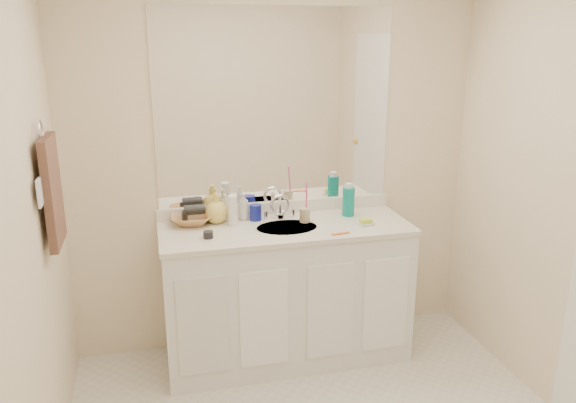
# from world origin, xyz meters

# --- Properties ---
(wall_back) EXTENTS (2.60, 0.02, 2.40)m
(wall_back) POSITION_xyz_m (0.00, 1.30, 1.20)
(wall_back) COLOR #F7E3C1
(wall_back) RESTS_ON floor
(wall_left) EXTENTS (0.02, 2.60, 2.40)m
(wall_left) POSITION_xyz_m (-1.30, 0.00, 1.20)
(wall_left) COLOR #F7E3C1
(wall_left) RESTS_ON floor
(vanity_cabinet) EXTENTS (1.50, 0.55, 0.85)m
(vanity_cabinet) POSITION_xyz_m (0.00, 1.02, 0.42)
(vanity_cabinet) COLOR white
(vanity_cabinet) RESTS_ON floor
(countertop) EXTENTS (1.52, 0.57, 0.03)m
(countertop) POSITION_xyz_m (0.00, 1.02, 0.86)
(countertop) COLOR silver
(countertop) RESTS_ON vanity_cabinet
(backsplash) EXTENTS (1.52, 0.03, 0.08)m
(backsplash) POSITION_xyz_m (0.00, 1.29, 0.92)
(backsplash) COLOR white
(backsplash) RESTS_ON countertop
(sink_basin) EXTENTS (0.37, 0.37, 0.02)m
(sink_basin) POSITION_xyz_m (0.00, 1.00, 0.87)
(sink_basin) COLOR silver
(sink_basin) RESTS_ON countertop
(faucet) EXTENTS (0.02, 0.02, 0.11)m
(faucet) POSITION_xyz_m (0.00, 1.18, 0.94)
(faucet) COLOR silver
(faucet) RESTS_ON countertop
(mirror) EXTENTS (1.48, 0.01, 1.20)m
(mirror) POSITION_xyz_m (0.00, 1.29, 1.56)
(mirror) COLOR white
(mirror) RESTS_ON wall_back
(blue_mug) EXTENTS (0.08, 0.08, 0.10)m
(blue_mug) POSITION_xyz_m (-0.16, 1.18, 0.93)
(blue_mug) COLOR navy
(blue_mug) RESTS_ON countertop
(tan_cup) EXTENTS (0.06, 0.06, 0.09)m
(tan_cup) POSITION_xyz_m (0.13, 1.08, 0.92)
(tan_cup) COLOR #C2AF88
(tan_cup) RESTS_ON countertop
(toothbrush) EXTENTS (0.02, 0.04, 0.21)m
(toothbrush) POSITION_xyz_m (0.14, 1.08, 1.03)
(toothbrush) COLOR #F5408F
(toothbrush) RESTS_ON tan_cup
(mouthwash_bottle) EXTENTS (0.09, 0.09, 0.18)m
(mouthwash_bottle) POSITION_xyz_m (0.44, 1.13, 0.97)
(mouthwash_bottle) COLOR #0B8477
(mouthwash_bottle) RESTS_ON countertop
(soap_dish) EXTENTS (0.11, 0.10, 0.01)m
(soap_dish) POSITION_xyz_m (0.48, 0.93, 0.89)
(soap_dish) COLOR silver
(soap_dish) RESTS_ON countertop
(green_soap) EXTENTS (0.07, 0.06, 0.02)m
(green_soap) POSITION_xyz_m (0.48, 0.93, 0.90)
(green_soap) COLOR #B7DA35
(green_soap) RESTS_ON soap_dish
(orange_comb) EXTENTS (0.12, 0.04, 0.00)m
(orange_comb) POSITION_xyz_m (0.27, 0.81, 0.88)
(orange_comb) COLOR #DA5117
(orange_comb) RESTS_ON countertop
(dark_jar) EXTENTS (0.07, 0.07, 0.04)m
(dark_jar) POSITION_xyz_m (-0.48, 0.93, 0.90)
(dark_jar) COLOR black
(dark_jar) RESTS_ON countertop
(extra_white_bottle) EXTENTS (0.06, 0.06, 0.18)m
(extra_white_bottle) POSITION_xyz_m (-0.31, 1.13, 0.97)
(extra_white_bottle) COLOR white
(extra_white_bottle) RESTS_ON countertop
(soap_bottle_white) EXTENTS (0.08, 0.08, 0.17)m
(soap_bottle_white) POSITION_xyz_m (-0.23, 1.21, 0.97)
(soap_bottle_white) COLOR silver
(soap_bottle_white) RESTS_ON countertop
(soap_bottle_cream) EXTENTS (0.08, 0.08, 0.17)m
(soap_bottle_cream) POSITION_xyz_m (-0.34, 1.23, 0.96)
(soap_bottle_cream) COLOR beige
(soap_bottle_cream) RESTS_ON countertop
(soap_bottle_yellow) EXTENTS (0.15, 0.15, 0.19)m
(soap_bottle_yellow) POSITION_xyz_m (-0.40, 1.20, 0.97)
(soap_bottle_yellow) COLOR #E8CB5A
(soap_bottle_yellow) RESTS_ON countertop
(wicker_basket) EXTENTS (0.28, 0.28, 0.06)m
(wicker_basket) POSITION_xyz_m (-0.55, 1.20, 0.91)
(wicker_basket) COLOR #B67E49
(wicker_basket) RESTS_ON countertop
(hair_dryer) EXTENTS (0.13, 0.07, 0.06)m
(hair_dryer) POSITION_xyz_m (-0.53, 1.20, 0.97)
(hair_dryer) COLOR black
(hair_dryer) RESTS_ON wicker_basket
(towel_ring) EXTENTS (0.01, 0.11, 0.11)m
(towel_ring) POSITION_xyz_m (-1.27, 0.77, 1.55)
(towel_ring) COLOR silver
(towel_ring) RESTS_ON wall_left
(hand_towel) EXTENTS (0.04, 0.32, 0.55)m
(hand_towel) POSITION_xyz_m (-1.25, 0.77, 1.25)
(hand_towel) COLOR #402A22
(hand_towel) RESTS_ON towel_ring
(switch_plate) EXTENTS (0.01, 0.08, 0.13)m
(switch_plate) POSITION_xyz_m (-1.27, 0.57, 1.30)
(switch_plate) COLOR white
(switch_plate) RESTS_ON wall_left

